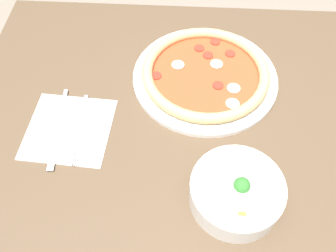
{
  "coord_description": "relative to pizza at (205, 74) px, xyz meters",
  "views": [
    {
      "loc": [
        0.05,
        0.51,
        1.43
      ],
      "look_at": [
        0.07,
        0.04,
        0.77
      ],
      "focal_mm": 40.0,
      "sensor_mm": 36.0,
      "label": 1
    }
  ],
  "objects": [
    {
      "name": "dining_table",
      "position": [
        0.01,
        0.12,
        -0.14
      ],
      "size": [
        1.1,
        0.82,
        0.75
      ],
      "color": "brown",
      "rests_on": "ground_plane"
    },
    {
      "name": "napkin",
      "position": [
        0.3,
        0.17,
        -0.02
      ],
      "size": [
        0.19,
        0.19,
        0.0
      ],
      "color": "white",
      "rests_on": "dining_table"
    },
    {
      "name": "fork",
      "position": [
        0.27,
        0.17,
        -0.01
      ],
      "size": [
        0.02,
        0.19,
        0.0
      ],
      "rotation": [
        0.0,
        0.0,
        1.63
      ],
      "color": "silver",
      "rests_on": "napkin"
    },
    {
      "name": "ground_plane",
      "position": [
        0.01,
        0.12,
        -0.77
      ],
      "size": [
        8.0,
        8.0,
        0.0
      ],
      "primitive_type": "plane",
      "color": "gray"
    },
    {
      "name": "pizza",
      "position": [
        0.0,
        0.0,
        0.0
      ],
      "size": [
        0.35,
        0.35,
        0.04
      ],
      "color": "white",
      "rests_on": "dining_table"
    },
    {
      "name": "bowl",
      "position": [
        -0.06,
        0.32,
        0.02
      ],
      "size": [
        0.18,
        0.18,
        0.08
      ],
      "color": "white",
      "rests_on": "dining_table"
    },
    {
      "name": "knife",
      "position": [
        0.33,
        0.16,
        -0.01
      ],
      "size": [
        0.03,
        0.22,
        0.01
      ],
      "rotation": [
        0.0,
        0.0,
        1.63
      ],
      "color": "silver",
      "rests_on": "napkin"
    }
  ]
}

